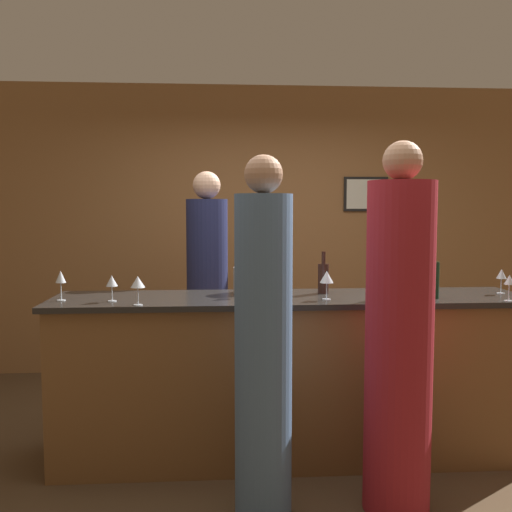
{
  "coord_description": "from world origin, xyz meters",
  "views": [
    {
      "loc": [
        -0.47,
        -3.57,
        1.6
      ],
      "look_at": [
        -0.22,
        0.1,
        1.3
      ],
      "focal_mm": 40.0,
      "sensor_mm": 36.0,
      "label": 1
    }
  ],
  "objects": [
    {
      "name": "ground_plane",
      "position": [
        0.0,
        0.0,
        0.0
      ],
      "size": [
        14.0,
        14.0,
        0.0
      ],
      "primitive_type": "plane",
      "color": "#4C3823"
    },
    {
      "name": "back_wall",
      "position": [
        0.0,
        2.07,
        1.4
      ],
      "size": [
        8.0,
        0.08,
        2.8
      ],
      "color": "olive",
      "rests_on": "ground_plane"
    },
    {
      "name": "bar_counter",
      "position": [
        0.0,
        0.0,
        0.53
      ],
      "size": [
        3.01,
        0.67,
        1.05
      ],
      "color": "brown",
      "rests_on": "ground_plane"
    },
    {
      "name": "bartender",
      "position": [
        -0.55,
        0.84,
        0.89
      ],
      "size": [
        0.32,
        0.32,
        1.89
      ],
      "rotation": [
        0.0,
        0.0,
        3.14
      ],
      "color": "#1E234C",
      "rests_on": "ground_plane"
    },
    {
      "name": "guest_0",
      "position": [
        0.48,
        -0.69,
        0.91
      ],
      "size": [
        0.35,
        0.35,
        1.95
      ],
      "color": "maroon",
      "rests_on": "ground_plane"
    },
    {
      "name": "guest_1",
      "position": [
        -0.24,
        -0.73,
        0.88
      ],
      "size": [
        0.29,
        0.29,
        1.87
      ],
      "color": "#4C6B93",
      "rests_on": "ground_plane"
    },
    {
      "name": "wine_bottle_0",
      "position": [
        0.64,
        -0.11,
        1.17
      ],
      "size": [
        0.08,
        0.08,
        0.31
      ],
      "color": "#19381E",
      "rests_on": "bar_counter"
    },
    {
      "name": "wine_bottle_1",
      "position": [
        0.23,
        0.12,
        1.15
      ],
      "size": [
        0.07,
        0.07,
        0.28
      ],
      "color": "black",
      "rests_on": "bar_counter"
    },
    {
      "name": "wine_bottle_2",
      "position": [
        0.87,
        -0.14,
        1.17
      ],
      "size": [
        0.07,
        0.07,
        0.31
      ],
      "color": "black",
      "rests_on": "bar_counter"
    },
    {
      "name": "ice_bucket",
      "position": [
        -0.27,
        0.16,
        1.13
      ],
      "size": [
        0.18,
        0.18,
        0.17
      ],
      "color": "#9E9993",
      "rests_on": "bar_counter"
    },
    {
      "name": "wine_glass_0",
      "position": [
        1.28,
        -0.29,
        1.17
      ],
      "size": [
        0.06,
        0.06,
        0.16
      ],
      "color": "silver",
      "rests_on": "bar_counter"
    },
    {
      "name": "wine_glass_1",
      "position": [
        -1.1,
        -0.13,
        1.17
      ],
      "size": [
        0.07,
        0.07,
        0.16
      ],
      "color": "silver",
      "rests_on": "bar_counter"
    },
    {
      "name": "wine_glass_2",
      "position": [
        -0.32,
        -0.02,
        1.18
      ],
      "size": [
        0.08,
        0.08,
        0.18
      ],
      "color": "silver",
      "rests_on": "bar_counter"
    },
    {
      "name": "wine_glass_3",
      "position": [
        -0.93,
        -0.28,
        1.18
      ],
      "size": [
        0.08,
        0.08,
        0.17
      ],
      "color": "silver",
      "rests_on": "bar_counter"
    },
    {
      "name": "wine_glass_4",
      "position": [
        1.39,
        0.02,
        1.17
      ],
      "size": [
        0.06,
        0.06,
        0.16
      ],
      "color": "silver",
      "rests_on": "bar_counter"
    },
    {
      "name": "wine_glass_5",
      "position": [
        0.2,
        -0.15,
        1.18
      ],
      "size": [
        0.08,
        0.08,
        0.18
      ],
      "color": "silver",
      "rests_on": "bar_counter"
    },
    {
      "name": "wine_glass_6",
      "position": [
        -1.41,
        -0.08,
        1.19
      ],
      "size": [
        0.06,
        0.06,
        0.18
      ],
      "color": "silver",
      "rests_on": "bar_counter"
    }
  ]
}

